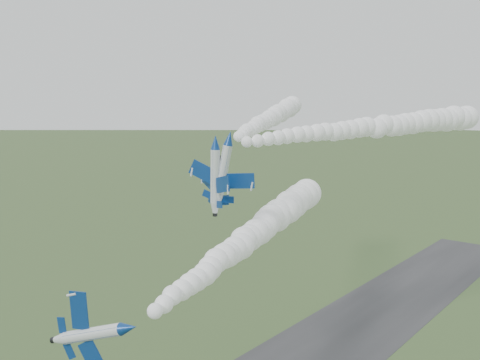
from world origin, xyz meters
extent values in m
cylinder|color=silver|center=(11.36, -9.65, 28.77)|extent=(3.77, 7.86, 1.72)
cone|color=navy|center=(12.70, -14.31, 28.77)|extent=(2.21, 2.41, 1.72)
cone|color=silver|center=(10.07, -5.17, 28.77)|extent=(2.11, 2.06, 1.72)
cylinder|color=black|center=(9.82, -4.29, 28.77)|extent=(0.99, 0.77, 0.87)
ellipsoid|color=black|center=(12.38, -11.41, 28.92)|extent=(1.83, 2.85, 1.15)
cube|color=navy|center=(10.25, -9.21, 31.34)|extent=(1.93, 2.49, 4.05)
cube|color=navy|center=(11.82, -8.76, 26.11)|extent=(1.93, 2.49, 4.05)
cube|color=navy|center=(9.88, -6.08, 30.16)|extent=(0.89, 1.14, 1.77)
cube|color=navy|center=(10.72, -5.84, 27.37)|extent=(0.89, 1.14, 1.77)
cube|color=navy|center=(11.45, -5.86, 29.12)|extent=(2.28, 1.95, 0.70)
cylinder|color=silver|center=(-1.23, 18.09, 45.58)|extent=(4.77, 8.18, 1.52)
cone|color=navy|center=(-3.37, 13.32, 45.58)|extent=(2.27, 2.60, 1.52)
cone|color=silver|center=(0.82, 22.68, 45.58)|extent=(2.11, 2.24, 1.52)
cylinder|color=black|center=(1.23, 23.58, 45.58)|extent=(0.94, 0.85, 0.77)
ellipsoid|color=black|center=(-2.09, 16.14, 46.13)|extent=(2.09, 3.01, 1.01)
cube|color=navy|center=(-3.61, 20.02, 45.51)|extent=(5.11, 4.02, 0.26)
cube|color=navy|center=(1.78, 17.60, 45.35)|extent=(5.11, 4.02, 0.26)
cube|color=navy|center=(-0.98, 22.52, 45.62)|extent=(2.25, 1.80, 0.15)
cube|color=navy|center=(1.90, 21.23, 45.53)|extent=(2.25, 1.80, 0.15)
cube|color=navy|center=(0.40, 21.64, 46.86)|extent=(0.81, 1.51, 2.17)
cylinder|color=silver|center=(0.51, 19.30, 46.21)|extent=(5.02, 8.22, 1.73)
cone|color=navy|center=(2.68, 14.58, 46.21)|extent=(2.47, 2.69, 1.73)
cone|color=silver|center=(-1.58, 23.85, 46.21)|extent=(2.31, 2.33, 1.73)
cylinder|color=black|center=(-1.99, 24.75, 46.21)|extent=(1.04, 0.90, 0.88)
ellipsoid|color=black|center=(1.49, 17.42, 46.75)|extent=(2.23, 3.05, 1.15)
cube|color=navy|center=(-2.47, 18.80, 46.63)|extent=(5.04, 4.00, 1.01)
cube|color=navy|center=(2.78, 21.21, 45.49)|extent=(5.04, 4.00, 1.01)
cube|color=navy|center=(-2.62, 22.41, 46.51)|extent=(2.22, 1.79, 0.48)
cube|color=navy|center=(0.19, 23.69, 45.90)|extent=(2.22, 1.79, 0.48)
cube|color=navy|center=(-0.89, 22.94, 47.46)|extent=(1.14, 1.65, 2.14)
camera|label=1|loc=(52.93, -42.83, 51.69)|focal=40.00mm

